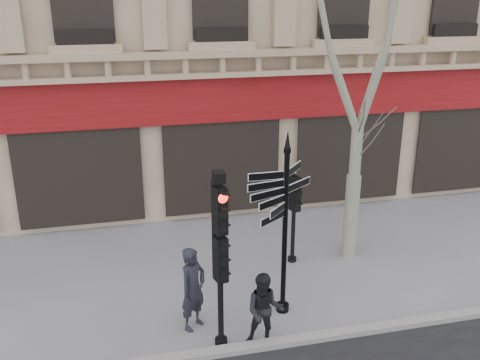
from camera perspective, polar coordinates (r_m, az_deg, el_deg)
The scene contains 8 objects.
ground at distance 11.96m, azimuth 3.02°, elevation -13.15°, with size 80.00×80.00×0.00m, color slate.
kerb at distance 10.83m, azimuth 5.19°, elevation -16.77°, with size 80.00×0.25×0.12m, color gray.
fingerpost at distance 10.57m, azimuth 4.93°, elevation -1.53°, with size 2.20×2.20×3.97m.
traffic_signal_main at distance 9.67m, azimuth -2.18°, elevation -6.43°, with size 0.44×0.36×3.52m.
traffic_signal_secondary at distance 13.05m, azimuth 5.79°, elevation -2.45°, with size 0.42×0.33×2.27m.
plane_tree at distance 12.65m, azimuth 13.33°, elevation 16.66°, with size 3.17×3.17×8.43m.
pedestrian_a at distance 10.85m, azimuth -5.02°, elevation -11.49°, with size 0.64×0.42×1.76m, color black.
pedestrian_b at distance 10.39m, azimuth 2.65°, elevation -13.75°, with size 0.74×0.57×1.52m, color black.
Camera 1 is at (-2.93, -9.61, 6.49)m, focal length 40.00 mm.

